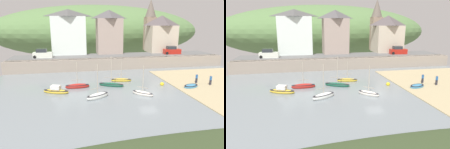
% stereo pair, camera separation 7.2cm
% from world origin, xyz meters
% --- Properties ---
extents(ground, '(48.00, 41.00, 0.61)m').
position_xyz_m(ground, '(1.40, -9.56, 0.16)').
color(ground, gray).
extents(quay_seawall, '(48.00, 9.40, 2.40)m').
position_xyz_m(quay_seawall, '(0.00, 17.50, 1.36)').
color(quay_seawall, gray).
rests_on(quay_seawall, ground).
extents(hillside_backdrop, '(80.00, 44.00, 19.56)m').
position_xyz_m(hillside_backdrop, '(-0.28, 55.20, 6.85)').
color(hillside_backdrop, '#567A45').
rests_on(hillside_backdrop, ground).
extents(waterfront_building_left, '(8.30, 4.72, 10.63)m').
position_xyz_m(waterfront_building_left, '(-11.10, 25.20, 7.79)').
color(waterfront_building_left, white).
rests_on(waterfront_building_left, ground).
extents(waterfront_building_centre, '(6.43, 5.35, 10.60)m').
position_xyz_m(waterfront_building_centre, '(-1.23, 25.20, 7.79)').
color(waterfront_building_centre, '#A59287').
rests_on(waterfront_building_centre, ground).
extents(waterfront_building_right, '(7.41, 5.79, 9.38)m').
position_xyz_m(waterfront_building_right, '(12.76, 25.20, 7.18)').
color(waterfront_building_right, beige).
rests_on(waterfront_building_right, ground).
extents(church_with_spire, '(3.00, 3.00, 13.79)m').
position_xyz_m(church_with_spire, '(11.12, 29.20, 9.51)').
color(church_with_spire, gray).
rests_on(church_with_spire, ground).
extents(sailboat_far_left, '(3.66, 1.67, 3.72)m').
position_xyz_m(sailboat_far_left, '(-2.42, 7.09, 0.23)').
color(sailboat_far_left, gold).
rests_on(sailboat_far_left, ground).
extents(rowboat_small_beached, '(2.83, 2.78, 4.30)m').
position_xyz_m(rowboat_small_beached, '(-1.13, -0.31, 0.25)').
color(rowboat_small_beached, silver).
rests_on(rowboat_small_beached, ground).
extents(motorboat_with_cabin, '(3.72, 1.25, 4.20)m').
position_xyz_m(motorboat_with_cabin, '(-9.91, 4.79, 0.27)').
color(motorboat_with_cabin, '#A8221C').
rests_on(motorboat_with_cabin, ground).
extents(sailboat_blue_trim, '(3.44, 2.48, 4.76)m').
position_xyz_m(sailboat_blue_trim, '(-7.39, -0.29, 0.30)').
color(sailboat_blue_trim, white).
rests_on(sailboat_blue_trim, ground).
extents(sailboat_nearest_shore, '(3.13, 2.39, 0.66)m').
position_xyz_m(sailboat_nearest_shore, '(7.41, 1.55, 0.21)').
color(sailboat_nearest_shore, teal).
rests_on(sailboat_nearest_shore, ground).
extents(sailboat_tall_mast, '(3.98, 2.53, 1.24)m').
position_xyz_m(sailboat_tall_mast, '(-13.00, 2.97, 0.30)').
color(sailboat_tall_mast, gold).
rests_on(sailboat_tall_mast, ground).
extents(fishing_boat_green, '(4.13, 2.76, 4.99)m').
position_xyz_m(fishing_boat_green, '(-4.61, 4.69, 0.24)').
color(fishing_boat_green, '#175039').
rests_on(fishing_boat_green, ground).
extents(parked_car_near_slipway, '(4.19, 1.92, 1.95)m').
position_xyz_m(parked_car_near_slipway, '(-16.88, 20.70, 3.20)').
color(parked_car_near_slipway, silver).
rests_on(parked_car_near_slipway, ground).
extents(parked_car_by_wall, '(4.23, 2.04, 1.95)m').
position_xyz_m(parked_car_by_wall, '(13.76, 20.70, 3.20)').
color(parked_car_by_wall, '#AF1F16').
rests_on(parked_car_by_wall, ground).
extents(person_on_slipway, '(0.34, 0.34, 1.62)m').
position_xyz_m(person_on_slipway, '(9.45, 3.30, 0.98)').
color(person_on_slipway, '#282833').
rests_on(person_on_slipway, ground).
extents(person_near_water, '(0.34, 0.34, 1.62)m').
position_xyz_m(person_near_water, '(11.04, 1.93, 0.98)').
color(person_near_water, '#282833').
rests_on(person_near_water, ground).
extents(mooring_buoy, '(0.63, 0.63, 0.63)m').
position_xyz_m(mooring_buoy, '(3.51, 3.53, 0.19)').
color(mooring_buoy, yellow).
rests_on(mooring_buoy, ground).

